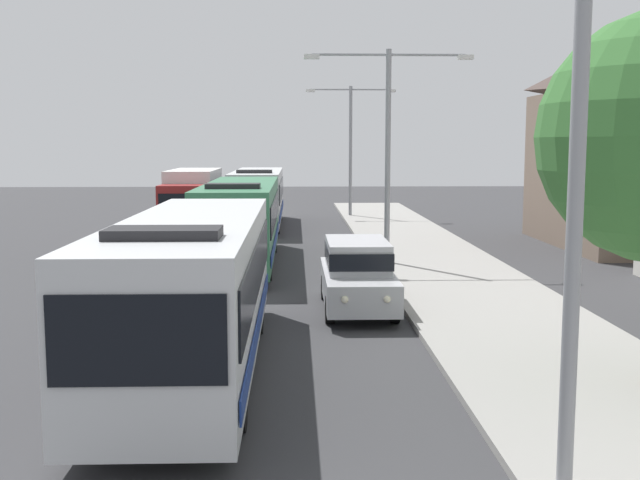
{
  "coord_description": "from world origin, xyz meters",
  "views": [
    {
      "loc": [
        0.72,
        -2.08,
        4.49
      ],
      "look_at": [
        1.39,
        18.63,
        1.91
      ],
      "focal_mm": 43.43,
      "sensor_mm": 36.0,
      "label": 1
    }
  ],
  "objects": [
    {
      "name": "bus_middle",
      "position": [
        -1.3,
        40.05,
        1.69
      ],
      "size": [
        2.58,
        11.68,
        3.21
      ],
      "color": "silver",
      "rests_on": "ground_plane"
    },
    {
      "name": "box_truck_oncoming",
      "position": [
        -4.6,
        38.12,
        1.71
      ],
      "size": [
        2.35,
        8.05,
        3.15
      ],
      "color": "maroon",
      "rests_on": "ground_plane"
    },
    {
      "name": "streetlamp_far",
      "position": [
        4.1,
        45.14,
        4.93
      ],
      "size": [
        5.43,
        0.28,
        7.8
      ],
      "color": "gray",
      "rests_on": "sidewalk"
    },
    {
      "name": "house_distant_gabled",
      "position": [
        15.54,
        31.42,
        4.75
      ],
      "size": [
        7.04,
        10.33,
        9.32
      ],
      "color": "#7A6656",
      "rests_on": "ground_plane"
    },
    {
      "name": "streetlamp_mid",
      "position": [
        4.1,
        26.12,
        4.93
      ],
      "size": [
        6.1,
        0.28,
        7.72
      ],
      "color": "gray",
      "rests_on": "sidewalk"
    },
    {
      "name": "bus_second_in_line",
      "position": [
        -1.3,
        26.61,
        1.69
      ],
      "size": [
        2.58,
        11.5,
        3.21
      ],
      "color": "#33724C",
      "rests_on": "ground_plane"
    },
    {
      "name": "streetlamp_near",
      "position": [
        4.1,
        7.11,
        5.45
      ],
      "size": [
        5.79,
        0.28,
        8.73
      ],
      "color": "gray",
      "rests_on": "sidewalk"
    },
    {
      "name": "white_suv",
      "position": [
        2.4,
        18.55,
        1.03
      ],
      "size": [
        1.86,
        5.05,
        1.9
      ],
      "color": "#B7B7BC",
      "rests_on": "ground_plane"
    },
    {
      "name": "bus_lead",
      "position": [
        -1.3,
        12.99,
        1.69
      ],
      "size": [
        2.58,
        10.84,
        3.21
      ],
      "color": "silver",
      "rests_on": "ground_plane"
    }
  ]
}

